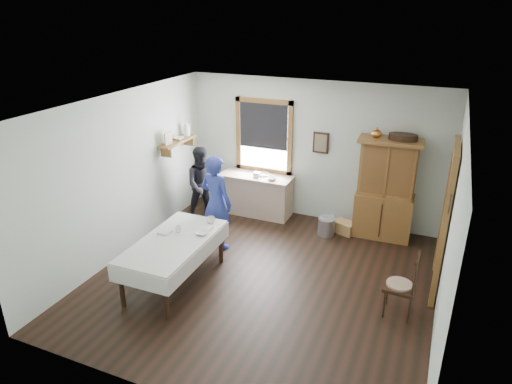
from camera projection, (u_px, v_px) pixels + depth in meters
room at (263, 200)px, 6.55m from camera, size 5.01×5.01×2.70m
window at (264, 133)px, 8.90m from camera, size 1.18×0.07×1.48m
doorway at (446, 217)px, 6.46m from camera, size 0.09×1.14×2.22m
wall_shelf at (179, 140)px, 8.63m from camera, size 0.24×1.00×0.44m
framed_picture at (321, 143)px, 8.51m from camera, size 0.30×0.04×0.40m
rug_beater at (451, 194)px, 5.78m from camera, size 0.01×0.27×0.27m
work_counter at (256, 195)px, 9.14m from camera, size 1.44×0.55×0.82m
china_hutch at (386, 190)px, 8.05m from camera, size 1.10×0.56×1.84m
dining_table at (175, 262)px, 6.86m from camera, size 0.99×1.84×0.73m
spindle_chair at (400, 284)px, 6.12m from camera, size 0.46×0.46×0.95m
pail at (326, 227)px, 8.37m from camera, size 0.39×0.39×0.33m
wicker_basket at (345, 227)px, 8.47m from camera, size 0.44×0.37×0.22m
woman_blue at (217, 206)px, 7.75m from camera, size 0.64×0.49×1.55m
figure_dark at (204, 187)px, 8.78m from camera, size 0.85×0.82×1.38m
table_cup_a at (211, 220)px, 7.22m from camera, size 0.15×0.15×0.11m
table_cup_b at (178, 229)px, 6.95m from camera, size 0.12×0.12×0.09m
table_bowl at (202, 233)px, 6.88m from camera, size 0.23×0.23×0.05m
counter_book at (259, 175)px, 9.00m from camera, size 0.29×0.30×0.02m
counter_bowl at (272, 179)px, 8.75m from camera, size 0.24×0.24×0.06m
shelf_bowl at (179, 138)px, 8.63m from camera, size 0.22×0.22×0.05m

